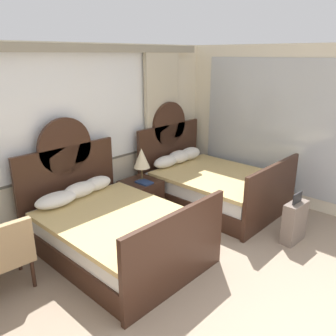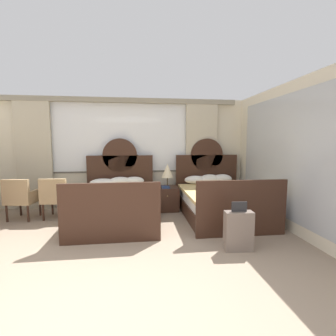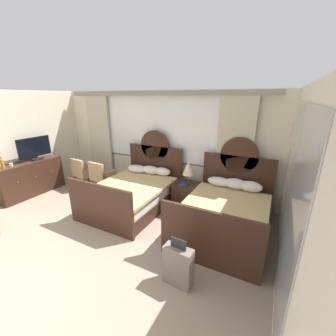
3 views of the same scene
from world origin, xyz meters
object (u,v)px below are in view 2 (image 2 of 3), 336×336
object	(u,v)px
bed_near_mirror	(219,200)
armchair_by_window_left	(56,196)
nightstand_between_beds	(166,198)
armchair_by_window_centre	(21,197)
book_on_nightstand	(166,187)
bed_near_window	(117,203)
suitcase_on_floor	(238,231)
table_lamp_on_nightstand	(167,171)

from	to	relation	value
bed_near_mirror	armchair_by_window_left	world-z (taller)	bed_near_mirror
nightstand_between_beds	armchair_by_window_centre	world-z (taller)	armchair_by_window_centre
bed_near_mirror	armchair_by_window_left	xyz separation A→B (m)	(-3.47, 0.26, 0.14)
nightstand_between_beds	book_on_nightstand	distance (m)	0.31
bed_near_window	book_on_nightstand	bearing A→B (deg)	26.22
bed_near_mirror	book_on_nightstand	xyz separation A→B (m)	(-1.12, 0.52, 0.21)
bed_near_window	nightstand_between_beds	world-z (taller)	bed_near_window
bed_near_window	nightstand_between_beds	xyz separation A→B (m)	(1.09, 0.64, -0.08)
armchair_by_window_left	suitcase_on_floor	world-z (taller)	armchair_by_window_left
table_lamp_on_nightstand	bed_near_mirror	bearing A→B (deg)	-30.78
bed_near_window	nightstand_between_beds	distance (m)	1.27
suitcase_on_floor	table_lamp_on_nightstand	bearing A→B (deg)	109.24
bed_near_window	book_on_nightstand	size ratio (longest dim) A/B	8.48
bed_near_window	table_lamp_on_nightstand	world-z (taller)	bed_near_window
nightstand_between_beds	armchair_by_window_left	xyz separation A→B (m)	(-2.37, -0.37, 0.21)
table_lamp_on_nightstand	armchair_by_window_centre	bearing A→B (deg)	-173.23
bed_near_mirror	book_on_nightstand	bearing A→B (deg)	154.92
table_lamp_on_nightstand	armchair_by_window_left	size ratio (longest dim) A/B	0.63
book_on_nightstand	suitcase_on_floor	xyz separation A→B (m)	(0.85, -2.16, -0.27)
table_lamp_on_nightstand	suitcase_on_floor	distance (m)	2.49
nightstand_between_beds	armchair_by_window_left	bearing A→B (deg)	-171.08
bed_near_window	armchair_by_window_centre	size ratio (longest dim) A/B	2.52
bed_near_window	suitcase_on_floor	size ratio (longest dim) A/B	2.97
bed_near_window	armchair_by_window_left	xyz separation A→B (m)	(-1.28, 0.27, 0.14)
bed_near_mirror	table_lamp_on_nightstand	distance (m)	1.37
armchair_by_window_left	armchair_by_window_centre	world-z (taller)	same
armchair_by_window_centre	suitcase_on_floor	world-z (taller)	armchair_by_window_centre
armchair_by_window_centre	suitcase_on_floor	bearing A→B (deg)	-26.04
bed_near_window	book_on_nightstand	xyz separation A→B (m)	(1.07, 0.53, 0.22)
bed_near_mirror	armchair_by_window_centre	world-z (taller)	bed_near_mirror
bed_near_mirror	nightstand_between_beds	bearing A→B (deg)	149.82
bed_near_window	armchair_by_window_centre	distance (m)	2.00
bed_near_window	nightstand_between_beds	size ratio (longest dim) A/B	3.75
bed_near_window	bed_near_mirror	bearing A→B (deg)	0.12
bed_near_window	bed_near_mirror	world-z (taller)	same
table_lamp_on_nightstand	book_on_nightstand	bearing A→B (deg)	-117.16
armchair_by_window_left	armchair_by_window_centre	size ratio (longest dim) A/B	1.00
armchair_by_window_centre	table_lamp_on_nightstand	bearing A→B (deg)	6.77
nightstand_between_beds	table_lamp_on_nightstand	world-z (taller)	table_lamp_on_nightstand
bed_near_window	suitcase_on_floor	world-z (taller)	bed_near_window
armchair_by_window_centre	bed_near_mirror	bearing A→B (deg)	-3.62
bed_near_window	armchair_by_window_centre	world-z (taller)	bed_near_window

